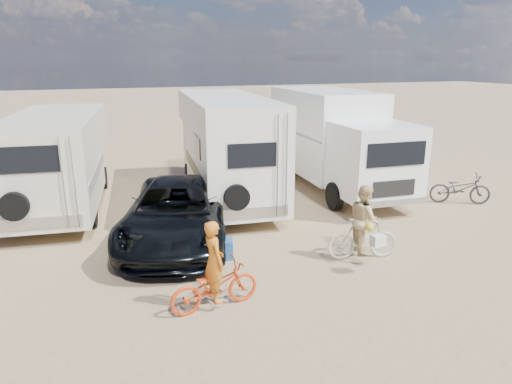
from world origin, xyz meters
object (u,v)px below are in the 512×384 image
object	(u,v)px
bike_man	(215,286)
bike_parked	(460,189)
bike_woman	(363,238)
box_truck	(337,142)
rider_man	(214,270)
rv_left	(58,162)
rider_woman	(364,226)
dark_suv	(177,212)
cooler	(221,249)
rv_main	(226,148)
crate	(248,212)

from	to	relation	value
bike_man	bike_parked	distance (m)	9.97
bike_woman	box_truck	bearing A→B (deg)	-11.45
bike_woman	rider_man	bearing A→B (deg)	116.50
rv_left	box_truck	size ratio (longest dim) A/B	0.95
bike_woman	rider_woman	bearing A→B (deg)	12.22
dark_suv	bike_parked	world-z (taller)	dark_suv
rv_left	rider_man	size ratio (longest dim) A/B	4.40
bike_man	cooler	world-z (taller)	bike_man
dark_suv	bike_man	size ratio (longest dim) A/B	3.16
rv_main	bike_parked	size ratio (longest dim) A/B	3.90
bike_parked	cooler	bearing A→B (deg)	128.37
rv_main	bike_man	size ratio (longest dim) A/B	4.23
bike_man	cooler	xyz separation A→B (m)	(0.75, 2.19, -0.23)
rv_main	crate	distance (m)	2.66
cooler	crate	size ratio (longest dim) A/B	1.40
cooler	crate	distance (m)	3.00
rider_woman	box_truck	bearing A→B (deg)	-11.45
box_truck	dark_suv	bearing A→B (deg)	-151.77
rv_left	dark_suv	bearing A→B (deg)	-46.83
rv_main	bike_parked	bearing A→B (deg)	-18.96
rider_man	dark_suv	bearing A→B (deg)	-7.66
bike_woman	bike_parked	world-z (taller)	bike_woman
bike_woman	bike_parked	bearing A→B (deg)	-51.59
rv_main	rider_man	size ratio (longest dim) A/B	4.69
bike_man	rv_main	bearing A→B (deg)	-25.78
rider_woman	bike_man	bearing A→B (deg)	116.50
rv_left	box_truck	xyz separation A→B (m)	(9.26, -1.05, 0.26)
dark_suv	rider_woman	bearing A→B (deg)	-16.99
box_truck	bike_parked	bearing A→B (deg)	-42.19
bike_woman	bike_man	bearing A→B (deg)	116.50
box_truck	dark_suv	world-z (taller)	box_truck
dark_suv	bike_man	world-z (taller)	dark_suv
cooler	rider_woman	bearing A→B (deg)	-6.49
dark_suv	crate	size ratio (longest dim) A/B	13.57
bike_man	box_truck	bearing A→B (deg)	-51.04
dark_suv	bike_woman	xyz separation A→B (m)	(3.86, -2.70, -0.26)
dark_suv	rider_woman	world-z (taller)	rider_woman
rv_main	bike_man	bearing A→B (deg)	-102.41
box_truck	cooler	bearing A→B (deg)	-138.32
rider_woman	rv_main	bearing A→B (deg)	27.05
rv_left	rider_man	world-z (taller)	rv_left
rv_main	dark_suv	distance (m)	4.06
crate	rv_left	bearing A→B (deg)	150.63
rider_woman	cooler	world-z (taller)	rider_woman
rv_main	cooler	size ratio (longest dim) A/B	13.01
cooler	rider_man	bearing A→B (deg)	-94.39
rider_man	crate	bearing A→B (deg)	-33.39
crate	rider_woman	bearing A→B (deg)	-67.44
rv_main	rv_left	xyz separation A→B (m)	(-5.22, 0.77, -0.24)
rider_man	bike_woman	bearing A→B (deg)	-82.95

